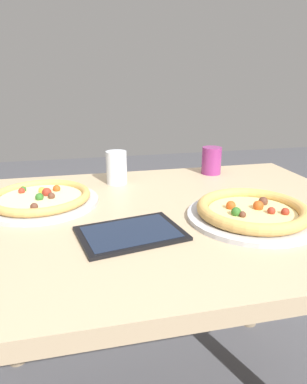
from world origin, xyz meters
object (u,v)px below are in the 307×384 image
object	(u,v)px
pizza_near	(252,212)
tablet	(131,233)
drink_cup_colored	(211,161)
pizza_far	(41,199)
water_cup_clear	(117,167)

from	to	relation	value
pizza_near	tablet	xyz separation A→B (m)	(-0.32, -0.02, -0.02)
drink_cup_colored	tablet	xyz separation A→B (m)	(-0.39, -0.46, -0.05)
pizza_near	pizza_far	distance (m)	0.60
pizza_far	drink_cup_colored	size ratio (longest dim) A/B	3.26
pizza_near	pizza_far	size ratio (longest dim) A/B	1.02
pizza_far	water_cup_clear	world-z (taller)	water_cup_clear
pizza_near	pizza_far	bearing A→B (deg)	156.47
water_cup_clear	pizza_far	bearing A→B (deg)	-147.21
water_cup_clear	pizza_near	bearing A→B (deg)	-52.35
drink_cup_colored	tablet	world-z (taller)	drink_cup_colored
tablet	drink_cup_colored	bearing A→B (deg)	50.16
pizza_near	water_cup_clear	size ratio (longest dim) A/B	2.98
drink_cup_colored	tablet	distance (m)	0.61
pizza_near	tablet	distance (m)	0.33
water_cup_clear	tablet	world-z (taller)	water_cup_clear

